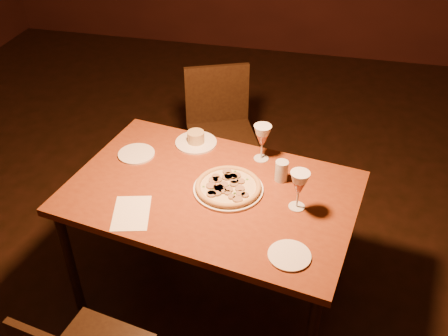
# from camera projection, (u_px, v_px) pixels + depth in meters

# --- Properties ---
(floor) EXTENTS (7.00, 7.00, 0.00)m
(floor) POSITION_uv_depth(u_px,v_px,m) (178.00, 293.00, 2.82)
(floor) COLOR black
(floor) RESTS_ON ground
(dining_table) EXTENTS (1.49, 1.09, 0.73)m
(dining_table) POSITION_uv_depth(u_px,v_px,m) (212.00, 200.00, 2.44)
(dining_table) COLOR brown
(dining_table) RESTS_ON floor
(chair_far) EXTENTS (0.56, 0.56, 0.88)m
(chair_far) POSITION_uv_depth(u_px,v_px,m) (220.00, 127.00, 3.31)
(chair_far) COLOR black
(chair_far) RESTS_ON floor
(pizza_plate) EXTENTS (0.34, 0.34, 0.04)m
(pizza_plate) POSITION_uv_depth(u_px,v_px,m) (228.00, 187.00, 2.39)
(pizza_plate) COLOR white
(pizza_plate) RESTS_ON dining_table
(ramekin_saucer) EXTENTS (0.23, 0.23, 0.07)m
(ramekin_saucer) POSITION_uv_depth(u_px,v_px,m) (196.00, 140.00, 2.71)
(ramekin_saucer) COLOR white
(ramekin_saucer) RESTS_ON dining_table
(wine_glass_far) EXTENTS (0.09, 0.09, 0.20)m
(wine_glass_far) POSITION_uv_depth(u_px,v_px,m) (262.00, 143.00, 2.55)
(wine_glass_far) COLOR #AC5C47
(wine_glass_far) RESTS_ON dining_table
(wine_glass_right) EXTENTS (0.09, 0.09, 0.20)m
(wine_glass_right) POSITION_uv_depth(u_px,v_px,m) (298.00, 190.00, 2.24)
(wine_glass_right) COLOR #AC5C47
(wine_glass_right) RESTS_ON dining_table
(water_tumbler) EXTENTS (0.06, 0.06, 0.11)m
(water_tumbler) POSITION_uv_depth(u_px,v_px,m) (281.00, 171.00, 2.43)
(water_tumbler) COLOR silver
(water_tumbler) RESTS_ON dining_table
(side_plate_left) EXTENTS (0.19, 0.19, 0.01)m
(side_plate_left) POSITION_uv_depth(u_px,v_px,m) (136.00, 154.00, 2.64)
(side_plate_left) COLOR white
(side_plate_left) RESTS_ON dining_table
(side_plate_near) EXTENTS (0.18, 0.18, 0.01)m
(side_plate_near) POSITION_uv_depth(u_px,v_px,m) (289.00, 255.00, 2.05)
(side_plate_near) COLOR white
(side_plate_near) RESTS_ON dining_table
(menu_card) EXTENTS (0.22, 0.27, 0.00)m
(menu_card) POSITION_uv_depth(u_px,v_px,m) (131.00, 213.00, 2.26)
(menu_card) COLOR white
(menu_card) RESTS_ON dining_table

